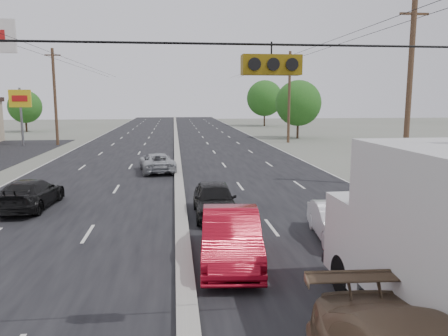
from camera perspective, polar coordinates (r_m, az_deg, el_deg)
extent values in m
cube|color=black|center=(38.04, -6.14, 1.63)|extent=(20.00, 160.00, 0.02)
cube|color=gray|center=(38.02, -6.14, 1.78)|extent=(0.50, 160.00, 0.20)
cylinder|color=#422D1E|center=(49.28, -21.20, 8.59)|extent=(0.30, 0.30, 10.00)
cube|color=#422D1E|center=(49.48, -21.49, 13.56)|extent=(1.60, 0.12, 0.12)
cylinder|color=#422D1E|center=(26.04, 22.99, 8.63)|extent=(0.30, 0.30, 10.00)
cube|color=#422D1E|center=(26.42, 23.59, 17.98)|extent=(1.60, 0.12, 0.12)
cylinder|color=#422D1E|center=(49.39, 8.51, 9.09)|extent=(0.30, 0.30, 10.00)
cube|color=#422D1E|center=(49.59, 8.63, 14.06)|extent=(1.60, 0.12, 0.12)
cylinder|color=black|center=(7.79, -5.04, 15.92)|extent=(25.00, 0.04, 0.04)
cube|color=#72590C|center=(7.94, 6.18, 13.23)|extent=(1.05, 0.30, 0.35)
cylinder|color=slate|center=(50.30, -24.95, 6.07)|extent=(0.24, 0.24, 6.00)
cube|color=gold|center=(50.27, -25.10, 8.23)|extent=(2.20, 0.25, 1.80)
cylinder|color=#382619|center=(71.24, -24.42, 5.18)|extent=(0.28, 0.28, 2.16)
sphere|color=#175216|center=(71.15, -24.56, 7.30)|extent=(4.80, 4.80, 4.80)
cylinder|color=#382619|center=(55.00, 9.60, 5.15)|extent=(0.28, 0.28, 2.52)
sphere|color=#175216|center=(54.88, 9.68, 8.36)|extent=(5.60, 5.60, 5.60)
cylinder|color=#382619|center=(79.47, 5.29, 6.52)|extent=(0.28, 0.28, 2.88)
sphere|color=#175216|center=(79.40, 5.33, 9.06)|extent=(6.40, 6.40, 6.40)
cube|color=beige|center=(12.05, 20.35, -8.23)|extent=(2.72, 2.16, 2.02)
cylinder|color=black|center=(11.63, 15.46, -13.32)|extent=(0.35, 1.01, 1.01)
cylinder|color=black|center=(12.69, 25.55, -11.98)|extent=(0.35, 1.01, 1.01)
imported|color=maroon|center=(13.13, 0.91, -9.06)|extent=(2.10, 4.91, 1.57)
imported|color=black|center=(18.16, -1.23, -4.17)|extent=(1.70, 4.22, 1.44)
imported|color=white|center=(15.75, 14.36, -6.87)|extent=(1.74, 3.90, 1.24)
imported|color=#12125A|center=(17.62, 24.29, -5.32)|extent=(2.28, 5.17, 1.48)
imported|color=black|center=(21.27, -23.96, -3.13)|extent=(2.16, 4.71, 1.33)
imported|color=#999DA0|center=(29.54, -8.74, 0.70)|extent=(2.72, 4.83, 1.27)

